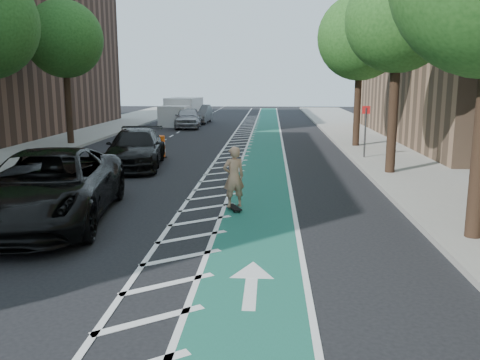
# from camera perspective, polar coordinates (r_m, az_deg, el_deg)

# --- Properties ---
(ground) EXTENTS (120.00, 120.00, 0.00)m
(ground) POSITION_cam_1_polar(r_m,az_deg,el_deg) (12.34, -12.37, -6.19)
(ground) COLOR black
(ground) RESTS_ON ground
(bike_lane) EXTENTS (2.00, 90.00, 0.01)m
(bike_lane) POSITION_cam_1_polar(r_m,az_deg,el_deg) (21.62, 2.59, 1.52)
(bike_lane) COLOR #175139
(bike_lane) RESTS_ON ground
(buffer_strip) EXTENTS (1.40, 90.00, 0.01)m
(buffer_strip) POSITION_cam_1_polar(r_m,az_deg,el_deg) (21.70, -1.38, 1.56)
(buffer_strip) COLOR silver
(buffer_strip) RESTS_ON ground
(sidewalk_right) EXTENTS (5.00, 90.00, 0.15)m
(sidewalk_right) POSITION_cam_1_polar(r_m,az_deg,el_deg) (22.47, 19.40, 1.44)
(sidewalk_right) COLOR gray
(sidewalk_right) RESTS_ON ground
(curb_right) EXTENTS (0.12, 90.00, 0.16)m
(curb_right) POSITION_cam_1_polar(r_m,az_deg,el_deg) (21.93, 13.23, 1.57)
(curb_right) COLOR gray
(curb_right) RESTS_ON ground
(curb_left) EXTENTS (0.12, 90.00, 0.16)m
(curb_left) POSITION_cam_1_polar(r_m,az_deg,el_deg) (23.97, -22.21, 1.83)
(curb_left) COLOR gray
(curb_left) RESTS_ON ground
(tree_r_c) EXTENTS (4.20, 4.20, 7.90)m
(tree_r_c) POSITION_cam_1_polar(r_m,az_deg,el_deg) (19.97, 17.49, 16.85)
(tree_r_c) COLOR #382619
(tree_r_c) RESTS_ON ground
(tree_r_d) EXTENTS (4.20, 4.20, 7.90)m
(tree_r_d) POSITION_cam_1_polar(r_m,az_deg,el_deg) (27.78, 13.45, 15.31)
(tree_r_d) COLOR #382619
(tree_r_d) RESTS_ON ground
(tree_l_d) EXTENTS (4.20, 4.20, 7.90)m
(tree_l_d) POSITION_cam_1_polar(r_m,az_deg,el_deg) (29.61, -19.46, 14.72)
(tree_l_d) COLOR #382619
(tree_l_d) RESTS_ON ground
(sign_post) EXTENTS (0.35, 0.08, 2.47)m
(sign_post) POSITION_cam_1_polar(r_m,az_deg,el_deg) (23.81, 13.88, 5.37)
(sign_post) COLOR #4C4C4C
(sign_post) RESTS_ON ground
(skateboard) EXTENTS (0.51, 0.81, 0.11)m
(skateboard) POSITION_cam_1_polar(r_m,az_deg,el_deg) (14.37, -0.70, -3.09)
(skateboard) COLOR black
(skateboard) RESTS_ON ground
(skateboarder) EXTENTS (0.74, 0.62, 1.71)m
(skateboarder) POSITION_cam_1_polar(r_m,az_deg,el_deg) (14.18, -0.71, 0.35)
(skateboarder) COLOR tan
(skateboarder) RESTS_ON skateboard
(suv_near) EXTENTS (3.94, 7.01, 1.85)m
(suv_near) POSITION_cam_1_polar(r_m,az_deg,el_deg) (13.95, -20.82, -0.73)
(suv_near) COLOR black
(suv_near) RESTS_ON ground
(suv_far) EXTENTS (2.87, 5.64, 1.57)m
(suv_far) POSITION_cam_1_polar(r_m,az_deg,el_deg) (21.84, -11.66, 3.46)
(suv_far) COLOR black
(suv_far) RESTS_ON ground
(car_silver) EXTENTS (2.28, 4.77, 1.57)m
(car_silver) POSITION_cam_1_polar(r_m,az_deg,el_deg) (39.38, -5.86, 6.98)
(car_silver) COLOR #A1A1A6
(car_silver) RESTS_ON ground
(car_grey) EXTENTS (1.75, 4.72, 1.54)m
(car_grey) POSITION_cam_1_polar(r_m,az_deg,el_deg) (43.83, -4.59, 7.40)
(car_grey) COLOR #4F5053
(car_grey) RESTS_ON ground
(box_truck) EXTENTS (2.94, 5.47, 2.18)m
(box_truck) POSITION_cam_1_polar(r_m,az_deg,el_deg) (42.21, -6.57, 7.54)
(box_truck) COLOR silver
(box_truck) RESTS_ON ground
(barrel_a) EXTENTS (0.69, 0.69, 0.93)m
(barrel_a) POSITION_cam_1_polar(r_m,az_deg,el_deg) (18.80, -18.68, 0.83)
(barrel_a) COLOR #FF4E0D
(barrel_a) RESTS_ON ground
(barrel_b) EXTENTS (0.76, 0.76, 1.03)m
(barrel_b) POSITION_cam_1_polar(r_m,az_deg,el_deg) (24.39, -9.11, 3.64)
(barrel_b) COLOR #FF5B0D
(barrel_b) RESTS_ON ground
(barrel_c) EXTENTS (0.72, 0.72, 0.98)m
(barrel_c) POSITION_cam_1_polar(r_m,az_deg,el_deg) (28.72, -11.34, 4.64)
(barrel_c) COLOR #D7460B
(barrel_c) RESTS_ON ground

